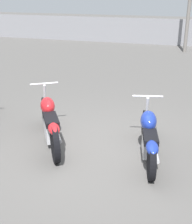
# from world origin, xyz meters

# --- Properties ---
(ground_plane) EXTENTS (60.00, 60.00, 0.00)m
(ground_plane) POSITION_xyz_m (0.00, 0.00, 0.00)
(ground_plane) COLOR #514F4C
(fence_back) EXTENTS (40.00, 0.04, 1.34)m
(fence_back) POSITION_xyz_m (0.00, 12.11, 0.67)
(fence_back) COLOR gray
(fence_back) RESTS_ON ground_plane
(motorcycle_slot_1) EXTENTS (1.23, 1.90, 1.04)m
(motorcycle_slot_1) POSITION_xyz_m (-0.85, 0.04, 0.45)
(motorcycle_slot_1) COLOR black
(motorcycle_slot_1) RESTS_ON ground_plane
(motorcycle_slot_2) EXTENTS (0.71, 2.02, 0.96)m
(motorcycle_slot_2) POSITION_xyz_m (1.06, 0.05, 0.42)
(motorcycle_slot_2) COLOR black
(motorcycle_slot_2) RESTS_ON ground_plane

